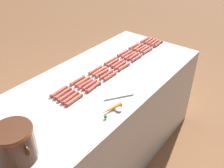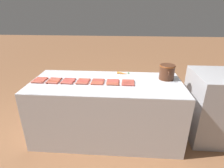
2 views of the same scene
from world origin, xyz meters
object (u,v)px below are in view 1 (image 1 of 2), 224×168
Objects in this scene: hot_dog_3 at (124,66)px; hot_dog_18 at (102,73)px; hot_dog_7 at (155,43)px; hot_dog_26 at (82,82)px; hot_dog_12 at (90,85)px; hot_dog_33 at (78,80)px; hot_dog_25 at (99,71)px; hot_dog_27 at (63,93)px; hot_dog_5 at (93,87)px; hot_dog_2 at (137,58)px; hot_dog_4 at (110,76)px; bean_pot at (15,142)px; hot_dog_19 at (86,83)px; hot_dog_14 at (152,42)px; hot_dog_17 at (117,64)px; hot_dog_22 at (138,47)px; hot_dog_9 at (133,56)px; serving_spoon at (118,105)px; hot_dog_28 at (145,40)px; hot_dog_34 at (59,91)px; hot_dog_10 at (120,65)px; hot_dog_21 at (148,41)px; hot_dog_0 at (158,44)px; hot_dog_32 at (95,70)px; hot_dog_29 at (134,46)px; hot_dog_15 at (141,48)px; hot_dog_16 at (129,56)px; hot_dog_13 at (70,98)px; hot_dog_11 at (106,74)px; hot_dog_1 at (148,50)px; hot_dog_8 at (144,49)px; hot_dog_20 at (66,96)px; hot_dog_24 at (113,62)px; hot_dog_6 at (74,100)px; hot_dog_30 at (123,53)px; hot_dog_23 at (126,54)px; carrot at (111,109)px.

hot_dog_3 and hot_dog_18 have the same top height.
hot_dog_7 and hot_dog_26 have the same top height.
hot_dog_33 is (0.12, 0.01, 0.00)m from hot_dog_12.
hot_dog_25 is 0.39m from hot_dog_27.
hot_dog_5 and hot_dog_33 have the same top height.
hot_dog_2 is 1.00× the size of hot_dog_4.
hot_dog_19 is at bearing -74.88° from bean_pot.
hot_dog_3 is 1.00× the size of hot_dog_18.
hot_dog_12 is 1.00× the size of hot_dog_14.
hot_dog_2 is 1.00× the size of hot_dog_3.
hot_dog_17 is 1.00× the size of hot_dog_22.
hot_dog_4 and hot_dog_5 have the same top height.
hot_dog_9 and hot_dog_27 have the same top height.
serving_spoon is at bearing -159.55° from hot_dog_27.
hot_dog_34 is at bearing 89.89° from hot_dog_28.
hot_dog_10 is 1.00× the size of hot_dog_21.
hot_dog_0 and hot_dog_34 have the same top height.
hot_dog_18 reaches higher than serving_spoon.
hot_dog_12 is 0.23m from hot_dog_32.
hot_dog_29 is (0.12, -0.78, 0.00)m from hot_dog_12.
hot_dog_26 is (-0.00, 0.19, 0.00)m from hot_dog_25.
hot_dog_4 is 0.59m from hot_dog_15.
hot_dog_10 is 0.20m from hot_dog_16.
hot_dog_15 is 0.98m from hot_dog_34.
hot_dog_9 is at bearing -4.68° from hot_dog_2.
hot_dog_12 is 1.00× the size of hot_dog_29.
hot_dog_5 is 1.00× the size of hot_dog_13.
hot_dog_21 is at bearing -84.25° from hot_dog_11.
hot_dog_15 is at bearing -1.69° from hot_dog_1.
hot_dog_15 is 1.00× the size of hot_dog_32.
hot_dog_8 is 0.79m from hot_dog_19.
hot_dog_20 is 0.59m from hot_dog_24.
hot_dog_8 and hot_dog_27 have the same top height.
hot_dog_18 is at bearing -78.63° from hot_dog_6.
hot_dog_1 is 0.19m from hot_dog_2.
hot_dog_4 is at bearing -107.13° from hot_dog_27.
hot_dog_29 is at bearing -79.63° from bean_pot.
hot_dog_16 is at bearing -83.88° from hot_dog_11.
hot_dog_13 is 1.00× the size of hot_dog_22.
hot_dog_0 is at bearing -90.93° from hot_dog_1.
hot_dog_9 is at bearing -105.99° from hot_dog_32.
hot_dog_13 and hot_dog_30 have the same top height.
hot_dog_10 is at bearing -81.94° from bean_pot.
hot_dog_19 is at bearing 93.80° from hot_dog_23.
hot_dog_26 and hot_dog_32 have the same top height.
hot_dog_26 is (0.08, 0.38, 0.00)m from hot_dog_10.
hot_dog_1 is 0.79m from hot_dog_19.
carrot reaches higher than hot_dog_5.
hot_dog_0 is 1.00× the size of hot_dog_9.
hot_dog_15 is 1.53m from bean_pot.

